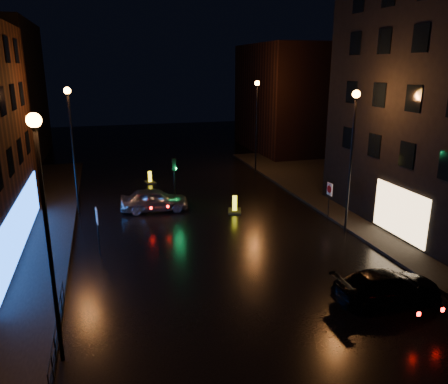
# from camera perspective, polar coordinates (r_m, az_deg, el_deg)

# --- Properties ---
(ground) EXTENTS (120.00, 120.00, 0.00)m
(ground) POSITION_cam_1_polar(r_m,az_deg,el_deg) (19.41, 4.40, -13.75)
(ground) COLOR black
(ground) RESTS_ON ground
(pavement_right) EXTENTS (12.00, 44.00, 0.15)m
(pavement_right) POSITION_cam_1_polar(r_m,az_deg,el_deg) (32.46, 23.13, -2.34)
(pavement_right) COLOR black
(pavement_right) RESTS_ON ground
(building_far_right) EXTENTS (8.00, 14.00, 12.00)m
(building_far_right) POSITION_cam_1_polar(r_m,az_deg,el_deg) (52.26, 8.07, 12.03)
(building_far_right) COLOR black
(building_far_right) RESTS_ON ground
(street_lamp_lnear) EXTENTS (0.44, 0.44, 8.37)m
(street_lamp_lnear) POSITION_cam_1_polar(r_m,az_deg,el_deg) (14.46, -22.44, -1.60)
(street_lamp_lnear) COLOR black
(street_lamp_lnear) RESTS_ON ground
(street_lamp_lfar) EXTENTS (0.44, 0.44, 8.37)m
(street_lamp_lfar) POSITION_cam_1_polar(r_m,az_deg,el_deg) (30.07, -19.33, 7.45)
(street_lamp_lfar) COLOR black
(street_lamp_lfar) RESTS_ON ground
(street_lamp_rnear) EXTENTS (0.44, 0.44, 8.37)m
(street_lamp_rnear) POSITION_cam_1_polar(r_m,az_deg,el_deg) (26.04, 16.43, 6.46)
(street_lamp_rnear) COLOR black
(street_lamp_rnear) RESTS_ON ground
(street_lamp_rfar) EXTENTS (0.44, 0.44, 8.37)m
(street_lamp_rfar) POSITION_cam_1_polar(r_m,az_deg,el_deg) (40.37, 4.28, 10.32)
(street_lamp_rfar) COLOR black
(street_lamp_rfar) RESTS_ON ground
(traffic_signal) EXTENTS (1.40, 2.40, 3.45)m
(traffic_signal) POSITION_cam_1_polar(r_m,az_deg,el_deg) (31.48, -6.42, -0.84)
(traffic_signal) COLOR black
(traffic_signal) RESTS_ON ground
(guard_railing) EXTENTS (0.05, 6.04, 1.00)m
(guard_railing) POSITION_cam_1_polar(r_m,az_deg,el_deg) (17.35, -21.01, -15.99)
(guard_railing) COLOR black
(guard_railing) RESTS_ON ground
(silver_hatchback) EXTENTS (4.72, 2.17, 1.57)m
(silver_hatchback) POSITION_cam_1_polar(r_m,az_deg,el_deg) (30.39, -9.10, -1.01)
(silver_hatchback) COLOR #ADAFB5
(silver_hatchback) RESTS_ON ground
(dark_sedan) EXTENTS (4.76, 1.96, 1.38)m
(dark_sedan) POSITION_cam_1_polar(r_m,az_deg,el_deg) (20.08, 20.58, -11.50)
(dark_sedan) COLOR black
(dark_sedan) RESTS_ON ground
(bollard_near) EXTENTS (1.22, 1.51, 1.14)m
(bollard_near) POSITION_cam_1_polar(r_m,az_deg,el_deg) (29.93, 1.40, -2.15)
(bollard_near) COLOR black
(bollard_near) RESTS_ON ground
(bollard_far) EXTENTS (0.94, 1.26, 1.00)m
(bollard_far) POSITION_cam_1_polar(r_m,az_deg,el_deg) (37.87, -9.63, 1.52)
(bollard_far) COLOR black
(bollard_far) RESTS_ON ground
(road_sign_left) EXTENTS (0.13, 0.61, 2.52)m
(road_sign_left) POSITION_cam_1_polar(r_m,az_deg,el_deg) (23.90, -16.24, -3.48)
(road_sign_left) COLOR black
(road_sign_left) RESTS_ON ground
(road_sign_right) EXTENTS (0.10, 0.59, 2.45)m
(road_sign_right) POSITION_cam_1_polar(r_m,az_deg,el_deg) (28.83, 13.61, -0.04)
(road_sign_right) COLOR black
(road_sign_right) RESTS_ON ground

